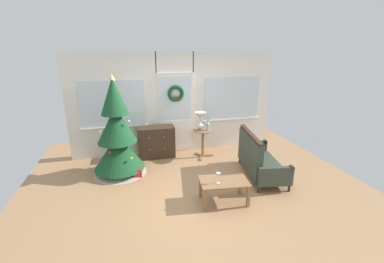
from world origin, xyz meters
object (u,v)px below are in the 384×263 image
Objects in this scene: side_table at (203,138)px; dresser_cabinet at (156,142)px; table_lamp at (200,118)px; gift_box at (138,173)px; wine_glass at (218,176)px; flower_vase at (208,126)px; coffee_table at (224,184)px; christmas_tree at (117,138)px; settee_sofa at (258,159)px.

dresser_cabinet is at bearing 164.44° from side_table.
table_lamp reaches higher than gift_box.
gift_box is at bearing 132.77° from wine_glass.
wine_glass is at bearing -47.23° from gift_box.
table_lamp is 0.25m from flower_vase.
coffee_table is 5.05× the size of gift_box.
gift_box is (0.36, -0.29, -0.71)m from christmas_tree.
christmas_tree is 1.33× the size of settee_sofa.
dresser_cabinet is at bearing 38.13° from christmas_tree.
table_lamp is 2.26× the size of wine_glass.
dresser_cabinet is 1.35m from flower_vase.
christmas_tree is 2.07m from side_table.
dresser_cabinet is 5.18× the size of gift_box.
table_lamp is at bearing 24.21° from gift_box.
christmas_tree is 2.01m from table_lamp.
table_lamp reaches higher than settee_sofa.
dresser_cabinet reaches higher than gift_box.
coffee_table is at bearing -68.78° from dresser_cabinet.
coffee_table reaches higher than gift_box.
table_lamp is at bearing 147.99° from flower_vase.
wine_glass reaches higher than gift_box.
gift_box is at bearing -118.17° from dresser_cabinet.
table_lamp is at bearing -14.38° from dresser_cabinet.
side_table is at bearing -33.69° from table_lamp.
side_table is (-0.85, 1.24, 0.13)m from settee_sofa.
coffee_table is (0.91, -2.33, -0.04)m from dresser_cabinet.
gift_box is at bearing 167.15° from settee_sofa.
settee_sofa is 1.69m from table_lamp.
christmas_tree reaches higher than settee_sofa.
coffee_table is 0.25m from wine_glass.
settee_sofa is 8.25× the size of wine_glass.
dresser_cabinet is 1.25m from table_lamp.
christmas_tree reaches higher than table_lamp.
flower_vase is 2.00m from gift_box.
christmas_tree reaches higher than flower_vase.
table_lamp is at bearing 85.72° from coffee_table.
christmas_tree is 3.02m from settee_sofa.
gift_box is at bearing -160.64° from flower_vase.
side_table is at bearing 124.36° from settee_sofa.
side_table reaches higher than wine_glass.
wine_glass is at bearing -45.54° from christmas_tree.
flower_vase is at bearing 77.61° from wine_glass.
christmas_tree reaches higher than gift_box.
settee_sofa is 3.65× the size of table_lamp.
christmas_tree is 10.98× the size of wine_glass.
coffee_table is at bearing -99.10° from flower_vase.
table_lamp is (1.95, 0.43, 0.19)m from christmas_tree.
christmas_tree is at bearing 163.31° from settee_sofa.
flower_vase is (1.22, -0.37, 0.44)m from dresser_cabinet.
settee_sofa is 2.26× the size of side_table.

